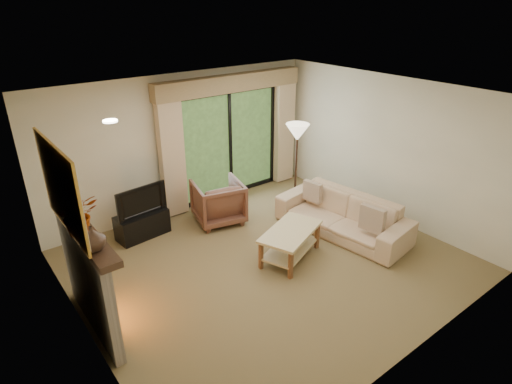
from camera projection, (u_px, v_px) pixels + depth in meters
floor at (268, 261)px, 6.75m from camera, size 5.50×5.50×0.00m
ceiling at (270, 97)px, 5.66m from camera, size 5.50×5.50×0.00m
wall_back at (184, 143)px, 8.00m from camera, size 5.00×0.00×5.00m
wall_front at (422, 264)px, 4.41m from camera, size 5.00×0.00×5.00m
wall_left at (75, 249)px, 4.67m from camera, size 0.00×5.00×5.00m
wall_right at (386, 148)px, 7.74m from camera, size 0.00×5.00×5.00m
fireplace at (89, 282)px, 5.14m from camera, size 0.24×1.70×1.37m
mirror at (61, 188)px, 4.56m from camera, size 0.07×1.45×1.02m
sliding_door at (230, 144)px, 8.60m from camera, size 2.26×0.10×2.16m
curtain_left at (172, 155)px, 7.73m from camera, size 0.45×0.18×2.35m
curtain_right at (284, 129)px, 9.23m from camera, size 0.45×0.18×2.35m
cornice at (231, 83)px, 8.03m from camera, size 3.20×0.24×0.32m
media_console at (142, 225)px, 7.38m from camera, size 0.92×0.48×0.44m
tv at (139, 200)px, 7.18m from camera, size 0.90×0.20×0.52m
armchair at (218, 202)px, 7.81m from camera, size 1.02×1.04×0.79m
sofa at (342, 215)px, 7.44m from camera, size 1.23×2.45×0.68m
pillow_near at (372, 219)px, 6.81m from camera, size 0.17×0.43×0.42m
pillow_far at (312, 192)px, 7.78m from camera, size 0.15×0.38×0.37m
coffee_table at (290, 244)px, 6.75m from camera, size 1.26×0.98×0.50m
floor_lamp at (296, 166)px, 8.24m from camera, size 0.45×0.45×1.66m
vase at (92, 238)px, 4.47m from camera, size 0.33×0.33×0.28m
branches at (78, 215)px, 4.74m from camera, size 0.44×0.38×0.48m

